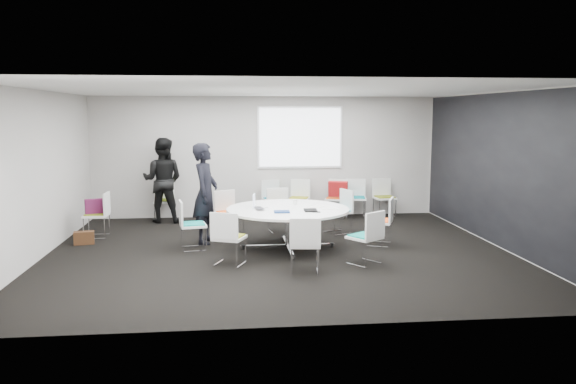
{
  "coord_description": "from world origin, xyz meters",
  "views": [
    {
      "loc": [
        -0.83,
        -9.57,
        2.41
      ],
      "look_at": [
        0.2,
        0.4,
        1.0
      ],
      "focal_mm": 35.0,
      "sensor_mm": 36.0,
      "label": 1
    }
  ],
  "objects": [
    {
      "name": "maroon_bag",
      "position": [
        -3.45,
        1.51,
        0.62
      ],
      "size": [
        0.42,
        0.27,
        0.28
      ],
      "primitive_type": "cube",
      "rotation": [
        0.0,
        0.0,
        0.35
      ],
      "color": "#58173C",
      "rests_on": "chair_spare_left"
    },
    {
      "name": "person_main",
      "position": [
        -1.3,
        0.85,
        0.93
      ],
      "size": [
        0.59,
        0.77,
        1.87
      ],
      "primitive_type": "imported",
      "rotation": [
        0.0,
        0.0,
        1.33
      ],
      "color": "black",
      "rests_on": "ground"
    },
    {
      "name": "chair_ring_h",
      "position": [
        1.3,
        -0.97,
        0.28
      ],
      "size": [
        0.64,
        0.63,
        0.88
      ],
      "rotation": [
        0.0,
        0.0,
        6.93
      ],
      "color": "silver",
      "rests_on": "ground"
    },
    {
      "name": "chair_back_d",
      "position": [
        2.08,
        3.13,
        0.28
      ],
      "size": [
        0.53,
        0.52,
        0.88
      ],
      "rotation": [
        0.0,
        0.0,
        2.97
      ],
      "color": "silver",
      "rests_on": "ground"
    },
    {
      "name": "conference_table",
      "position": [
        0.18,
        0.24,
        0.54
      ],
      "size": [
        2.19,
        2.19,
        0.73
      ],
      "color": "silver",
      "rests_on": "ground"
    },
    {
      "name": "chair_ring_e",
      "position": [
        -1.52,
        0.32,
        0.28
      ],
      "size": [
        0.52,
        0.53,
        0.88
      ],
      "rotation": [
        0.0,
        0.0,
        4.89
      ],
      "color": "silver",
      "rests_on": "ground"
    },
    {
      "name": "chair_ring_b",
      "position": [
        1.32,
        1.4,
        0.28
      ],
      "size": [
        0.59,
        0.59,
        0.88
      ],
      "rotation": [
        0.0,
        0.0,
        1.95
      ],
      "color": "silver",
      "rests_on": "ground"
    },
    {
      "name": "chair_spare_left",
      "position": [
        -3.43,
        1.51,
        0.28
      ],
      "size": [
        0.45,
        0.47,
        0.88
      ],
      "rotation": [
        0.0,
        0.0,
        1.56
      ],
      "color": "silver",
      "rests_on": "ground"
    },
    {
      "name": "brown_bag",
      "position": [
        -3.55,
        0.94,
        0.12
      ],
      "size": [
        0.38,
        0.22,
        0.24
      ],
      "primitive_type": "cube",
      "rotation": [
        0.0,
        0.0,
        0.19
      ],
      "color": "#422715",
      "rests_on": "ground"
    },
    {
      "name": "room_shell",
      "position": [
        0.09,
        0.0,
        1.4
      ],
      "size": [
        8.08,
        7.08,
        2.88
      ],
      "color": "black",
      "rests_on": "ground"
    },
    {
      "name": "laptop_lid",
      "position": [
        -0.42,
        0.39,
        0.86
      ],
      "size": [
        0.06,
        0.3,
        0.22
      ],
      "primitive_type": "cube",
      "rotation": [
        0.0,
        0.0,
        1.44
      ],
      "color": "silver",
      "rests_on": "conference_table"
    },
    {
      "name": "laptop",
      "position": [
        -0.29,
        0.19,
        0.74
      ],
      "size": [
        0.28,
        0.37,
        0.03
      ],
      "primitive_type": "imported",
      "rotation": [
        0.0,
        0.0,
        1.76
      ],
      "color": "#333338",
      "rests_on": "conference_table"
    },
    {
      "name": "red_jacket",
      "position": [
        1.6,
        2.89,
        0.7
      ],
      "size": [
        0.47,
        0.3,
        0.36
      ],
      "primitive_type": "cube",
      "rotation": [
        0.17,
        0.0,
        -0.34
      ],
      "color": "#A31415",
      "rests_on": "chair_back_c"
    },
    {
      "name": "chair_ring_a",
      "position": [
        1.89,
        0.31,
        0.28
      ],
      "size": [
        0.59,
        0.6,
        0.88
      ],
      "rotation": [
        0.0,
        0.0,
        1.17
      ],
      "color": "silver",
      "rests_on": "ground"
    },
    {
      "name": "notebook_black",
      "position": [
        0.55,
        -0.06,
        0.74
      ],
      "size": [
        0.24,
        0.31,
        0.02
      ],
      "primitive_type": "cube",
      "rotation": [
        0.0,
        0.0,
        -0.05
      ],
      "color": "black",
      "rests_on": "conference_table"
    },
    {
      "name": "projection_screen",
      "position": [
        0.8,
        3.46,
        1.85
      ],
      "size": [
        1.9,
        0.03,
        1.35
      ],
      "primitive_type": "cube",
      "color": "white",
      "rests_on": "room_shell"
    },
    {
      "name": "phone",
      "position": [
        0.62,
        -0.22,
        0.73
      ],
      "size": [
        0.14,
        0.08,
        0.01
      ],
      "primitive_type": "cube",
      "rotation": [
        0.0,
        0.0,
        -0.04
      ],
      "color": "black",
      "rests_on": "conference_table"
    },
    {
      "name": "chair_back_a",
      "position": [
        0.17,
        3.15,
        0.28
      ],
      "size": [
        0.6,
        0.59,
        0.88
      ],
      "rotation": [
        0.0,
        0.0,
        3.54
      ],
      "color": "silver",
      "rests_on": "ground"
    },
    {
      "name": "person_back",
      "position": [
        -2.33,
        3.0,
        0.94
      ],
      "size": [
        1.01,
        0.84,
        1.88
      ],
      "primitive_type": "imported",
      "rotation": [
        0.0,
        0.0,
        2.99
      ],
      "color": "black",
      "rests_on": "ground"
    },
    {
      "name": "cup",
      "position": [
        0.36,
        0.65,
        0.78
      ],
      "size": [
        0.08,
        0.08,
        0.09
      ],
      "primitive_type": "cylinder",
      "color": "white",
      "rests_on": "conference_table"
    },
    {
      "name": "papers_right",
      "position": [
        0.75,
        0.39,
        0.73
      ],
      "size": [
        0.35,
        0.37,
        0.0
      ],
      "primitive_type": "cube",
      "rotation": [
        0.0,
        0.0,
        0.88
      ],
      "color": "silver",
      "rests_on": "conference_table"
    },
    {
      "name": "chair_person_back",
      "position": [
        -2.33,
        3.16,
        0.28
      ],
      "size": [
        0.48,
        0.47,
        0.88
      ],
      "rotation": [
        0.0,
        0.0,
        3.19
      ],
      "color": "silver",
      "rests_on": "ground"
    },
    {
      "name": "papers_front",
      "position": [
        0.92,
        0.13,
        0.73
      ],
      "size": [
        0.31,
        0.23,
        0.0
      ],
      "primitive_type": "cube",
      "rotation": [
        0.0,
        0.0,
        0.07
      ],
      "color": "silver",
      "rests_on": "conference_table"
    },
    {
      "name": "tablet_folio",
      "position": [
        0.03,
        -0.18,
        0.74
      ],
      "size": [
        0.26,
        0.2,
        0.03
      ],
      "primitive_type": "cube",
      "rotation": [
        0.0,
        0.0,
        -0.01
      ],
      "color": "navy",
      "rests_on": "conference_table"
    },
    {
      "name": "chair_back_e",
      "position": [
        2.76,
        3.14,
        0.28
      ],
      "size": [
        0.51,
        0.5,
        0.88
      ],
      "rotation": [
        0.0,
        0.0,
        3.25
      ],
      "color": "silver",
      "rests_on": "ground"
    },
    {
      "name": "chair_ring_g",
      "position": [
        0.27,
        -1.36,
        0.28
      ],
      "size": [
        0.51,
        0.49,
        0.88
      ],
      "rotation": [
        0.0,
        0.0,
        6.18
      ],
      "color": "silver",
      "rests_on": "ground"
    },
    {
      "name": "chair_ring_c",
      "position": [
        0.17,
        1.66,
        0.28
      ],
      "size": [
        0.54,
        0.53,
        0.88
      ],
      "rotation": [
        0.0,
        0.0,
        3.35
      ],
      "color": "silver",
      "rests_on": "ground"
    },
    {
      "name": "chair_ring_f",
      "position": [
        -0.87,
        -0.79,
        0.28
      ],
      "size": [
        0.6,
        0.59,
        0.88
      ],
      "rotation": [
        0.0,
        0.0,
        5.89
      ],
      "color": "silver",
      "rests_on": "ground"
    },
    {
      "name": "chair_back_c",
      "position": [
        1.61,
        3.12,
        0.28
      ],
      "size": [
        0.6,
        0.59,
        0.88
      ],
      "rotation": [
        0.0,
        0.0,
        2.74
      ],
      "color": "silver",
      "rests_on": "ground"
    },
    {
      "name": "chair_back_b",
      "position": [
        0.74,
        3.16,
        0.28
      ],
      "size": [
        0.57,
        0.56,
        0.88
      ],
      "rotation": [
        0.0,
        0.0,
        2.84
      ],
      "color": "silver",
      "rests_on": "ground"
    },
    {
      "name": "chair_ring_d",
      "position": [
        -0.87,
        1.45,
        0.28
      ],
      "size": [
        0.62,
        0.61,
        0.88
      ],
      "rotation": [
        0.0,
        0.0,
        3.64
      ],
      "color": "silver",
      "rests_on": "ground"
    }
  ]
}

